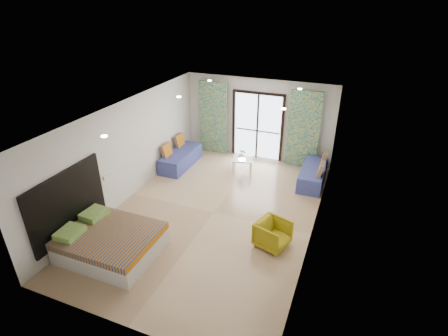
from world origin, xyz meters
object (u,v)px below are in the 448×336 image
at_px(daybed_left, 180,158).
at_px(armchair, 273,233).
at_px(bed, 110,242).
at_px(daybed_right, 313,174).
at_px(coffee_table, 243,160).

xyz_separation_m(daybed_left, armchair, (3.86, -2.84, 0.06)).
relative_size(bed, armchair, 2.87).
relative_size(daybed_left, daybed_right, 1.04).
bearing_deg(bed, armchair, 25.81).
bearing_deg(bed, coffee_table, 74.22).
bearing_deg(bed, daybed_right, 53.59).
xyz_separation_m(coffee_table, armchair, (1.85, -3.29, -0.02)).
relative_size(daybed_right, coffee_table, 2.35).
xyz_separation_m(daybed_right, coffee_table, (-2.22, -0.03, 0.10)).
relative_size(daybed_left, coffee_table, 2.43).
height_order(bed, coffee_table, coffee_table).
bearing_deg(daybed_left, daybed_right, 6.04).
distance_m(daybed_left, armchair, 4.79).
xyz_separation_m(bed, armchair, (3.22, 1.56, 0.06)).
height_order(daybed_right, coffee_table, daybed_right).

